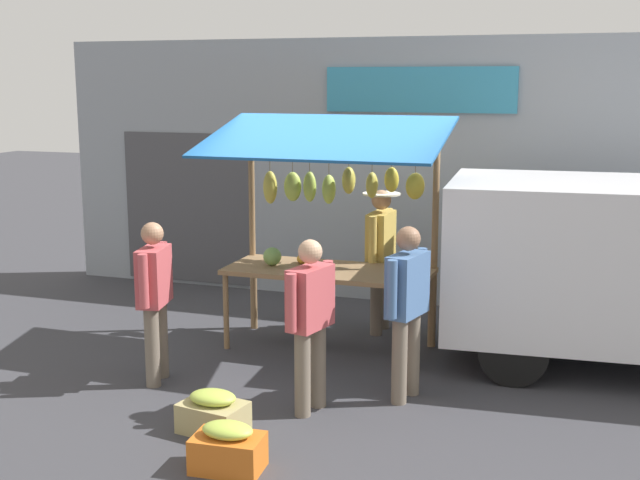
# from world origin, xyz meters

# --- Properties ---
(ground_plane) EXTENTS (40.00, 40.00, 0.00)m
(ground_plane) POSITION_xyz_m (0.00, 0.00, 0.00)
(ground_plane) COLOR #38383D
(street_backdrop) EXTENTS (9.00, 0.30, 3.40)m
(street_backdrop) POSITION_xyz_m (0.05, -2.20, 1.70)
(street_backdrop) COLOR #8C939E
(street_backdrop) RESTS_ON ground
(market_stall) EXTENTS (2.50, 1.46, 2.50)m
(market_stall) POSITION_xyz_m (0.02, -0.06, 1.55)
(market_stall) COLOR olive
(market_stall) RESTS_ON ground
(vendor_with_sunhat) EXTENTS (0.43, 0.70, 1.65)m
(vendor_with_sunhat) POSITION_xyz_m (-0.38, -0.75, 0.98)
(vendor_with_sunhat) COLOR #726656
(vendor_with_sunhat) RESTS_ON ground
(shopper_with_ponytail) EXTENTS (0.32, 0.65, 1.54)m
(shopper_with_ponytail) POSITION_xyz_m (-0.39, 1.72, 0.88)
(shopper_with_ponytail) COLOR #726656
(shopper_with_ponytail) RESTS_ON ground
(shopper_with_shopping_bag) EXTENTS (0.33, 0.67, 1.60)m
(shopper_with_shopping_bag) POSITION_xyz_m (-1.12, 1.17, 0.92)
(shopper_with_shopping_bag) COLOR #726656
(shopper_with_shopping_bag) RESTS_ON ground
(shopper_in_striped_shirt) EXTENTS (0.31, 0.67, 1.56)m
(shopper_in_striped_shirt) POSITION_xyz_m (1.25, 1.51, 0.89)
(shopper_in_striped_shirt) COLOR #726656
(shopper_in_striped_shirt) RESTS_ON ground
(produce_crate_near) EXTENTS (0.55, 0.38, 0.38)m
(produce_crate_near) POSITION_xyz_m (-0.18, 2.98, 0.17)
(produce_crate_near) COLOR #D1661E
(produce_crate_near) RESTS_ON ground
(produce_crate_side) EXTENTS (0.58, 0.45, 0.36)m
(produce_crate_side) POSITION_xyz_m (0.23, 2.39, 0.16)
(produce_crate_side) COLOR tan
(produce_crate_side) RESTS_ON ground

